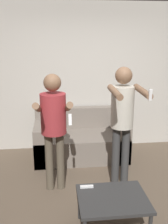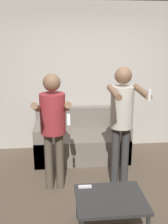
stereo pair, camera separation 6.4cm
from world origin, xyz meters
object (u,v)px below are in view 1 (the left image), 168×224
at_px(person_standing_left, 54,120).
at_px(coffee_table, 113,201).
at_px(couch, 81,141).
at_px(remote_on_table, 87,187).
at_px(person_standing_right, 123,114).

xyz_separation_m(person_standing_left, coffee_table, (0.61, -0.93, -0.64)).
height_order(couch, person_standing_left, person_standing_left).
xyz_separation_m(couch, coffee_table, (0.14, -1.98, 0.10)).
relative_size(coffee_table, remote_on_table, 4.92).
distance_m(couch, person_standing_right, 1.40).
xyz_separation_m(couch, person_standing_left, (-0.46, -1.05, 0.74)).
height_order(coffee_table, remote_on_table, remote_on_table).
relative_size(couch, coffee_table, 2.17).
distance_m(person_standing_left, coffee_table, 1.28).
height_order(person_standing_right, remote_on_table, person_standing_right).
height_order(couch, person_standing_right, person_standing_right).
distance_m(person_standing_right, remote_on_table, 1.11).
bearing_deg(couch, person_standing_left, -113.83).
bearing_deg(remote_on_table, coffee_table, -41.06).
bearing_deg(person_standing_left, couch, 66.17).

